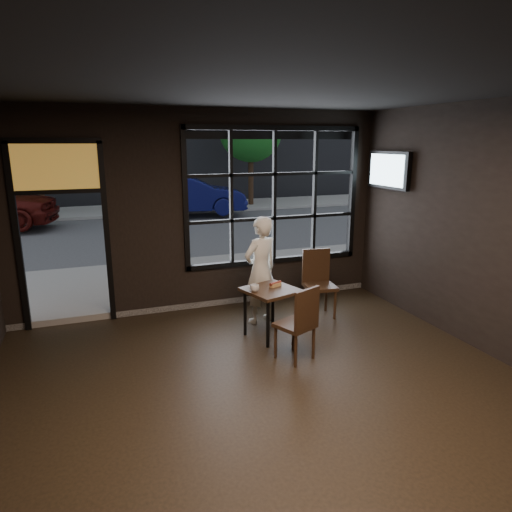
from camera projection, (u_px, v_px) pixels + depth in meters
name	position (u px, v px, depth m)	size (l,w,h in m)	color
floor	(295.00, 426.00, 4.45)	(6.00, 7.00, 0.02)	black
ceiling	(303.00, 75.00, 3.66)	(6.00, 7.00, 0.02)	black
window_frame	(274.00, 196.00, 7.60)	(3.06, 0.12, 2.28)	black
stained_transom	(56.00, 166.00, 6.36)	(1.20, 0.06, 0.70)	orange
street_asphalt	(120.00, 190.00, 26.31)	(60.00, 41.00, 0.04)	#545456
building_across	(110.00, 46.00, 23.56)	(28.00, 12.00, 15.00)	#5B5956
cafe_table	(271.00, 313.00, 6.40)	(0.66, 0.66, 0.71)	black
chair_near	(295.00, 322.00, 5.71)	(0.42, 0.42, 0.97)	black
chair_window	(320.00, 284.00, 7.11)	(0.45, 0.45, 1.05)	black
man	(261.00, 270.00, 6.83)	(0.59, 0.39, 1.63)	silver
hotdog	(275.00, 284.00, 6.40)	(0.20, 0.08, 0.06)	tan
cup	(255.00, 288.00, 6.19)	(0.12, 0.12, 0.10)	silver
tv	(389.00, 170.00, 7.43)	(0.12, 1.03, 0.60)	black
navy_car	(188.00, 195.00, 16.56)	(1.46, 4.19, 1.38)	#0C1048
tree_left	(35.00, 134.00, 16.00)	(2.46, 2.46, 4.20)	#332114
tree_right	(251.00, 130.00, 18.62)	(2.60, 2.60, 4.44)	#332114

